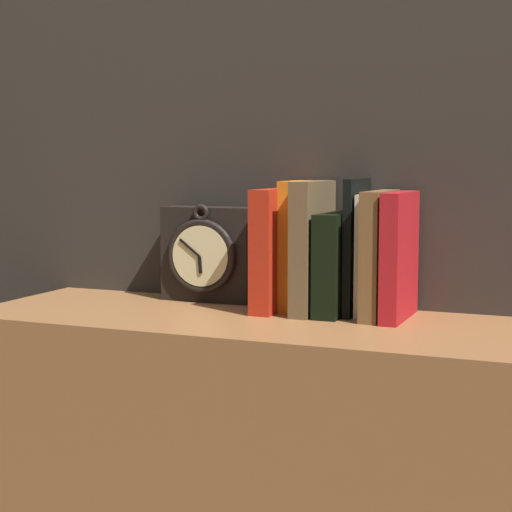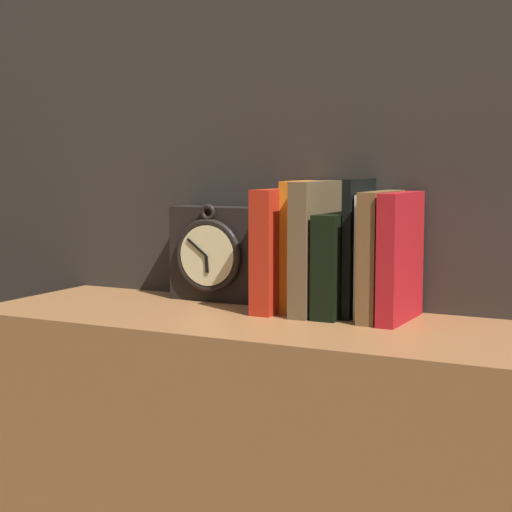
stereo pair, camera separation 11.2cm
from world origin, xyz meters
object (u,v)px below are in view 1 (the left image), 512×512
at_px(book_slot2_brown, 313,247).
at_px(book_slot5_cream, 367,254).
at_px(book_slot3_black, 337,264).
at_px(book_slot4_black, 356,247).
at_px(clock, 208,254).
at_px(book_slot0_red, 274,250).
at_px(book_slot6_brown, 380,254).
at_px(book_slot7_red, 400,256).
at_px(book_slot1_orange, 297,245).

relative_size(book_slot2_brown, book_slot5_cream, 1.10).
bearing_deg(book_slot3_black, book_slot4_black, 25.00).
distance_m(clock, book_slot0_red, 0.15).
relative_size(book_slot4_black, book_slot6_brown, 1.09).
relative_size(book_slot3_black, book_slot7_red, 0.82).
bearing_deg(book_slot4_black, book_slot6_brown, -19.98).
relative_size(book_slot6_brown, book_slot7_red, 1.01).
bearing_deg(book_slot3_black, book_slot7_red, -2.48).
xyz_separation_m(book_slot3_black, book_slot6_brown, (0.07, -0.00, 0.02)).
bearing_deg(book_slot6_brown, book_slot4_black, 160.02).
bearing_deg(clock, book_slot2_brown, -10.90).
height_order(book_slot1_orange, book_slot6_brown, book_slot1_orange).
bearing_deg(clock, book_slot5_cream, -4.35).
distance_m(book_slot2_brown, book_slot6_brown, 0.12).
height_order(book_slot1_orange, book_slot4_black, book_slot4_black).
xyz_separation_m(book_slot0_red, book_slot4_black, (0.14, 0.02, 0.01)).
distance_m(book_slot1_orange, book_slot3_black, 0.08).
height_order(clock, book_slot5_cream, book_slot5_cream).
relative_size(book_slot0_red, book_slot6_brown, 1.00).
bearing_deg(book_slot5_cream, book_slot6_brown, -35.87).
bearing_deg(book_slot4_black, book_slot2_brown, -167.88).
relative_size(book_slot1_orange, book_slot5_cream, 1.10).
xyz_separation_m(book_slot1_orange, book_slot6_brown, (0.15, -0.02, -0.01)).
distance_m(book_slot0_red, book_slot5_cream, 0.16).
height_order(clock, book_slot2_brown, book_slot2_brown).
bearing_deg(book_slot6_brown, book_slot0_red, 179.97).
bearing_deg(book_slot4_black, book_slot0_red, -173.67).
bearing_deg(book_slot6_brown, book_slot5_cream, 144.13).
distance_m(book_slot1_orange, book_slot7_red, 0.19).
distance_m(book_slot1_orange, book_slot5_cream, 0.13).
height_order(book_slot4_black, book_slot7_red, book_slot4_black).
relative_size(book_slot1_orange, book_slot6_brown, 1.07).
bearing_deg(book_slot2_brown, book_slot1_orange, 150.59).
distance_m(clock, book_slot6_brown, 0.33).
height_order(book_slot0_red, book_slot3_black, book_slot0_red).
xyz_separation_m(book_slot0_red, book_slot1_orange, (0.03, 0.02, 0.01)).
bearing_deg(book_slot1_orange, book_slot4_black, -2.24).
distance_m(book_slot0_red, book_slot7_red, 0.22).
relative_size(book_slot0_red, book_slot2_brown, 0.94).
distance_m(book_slot4_black, book_slot5_cream, 0.02).
bearing_deg(book_slot6_brown, book_slot7_red, -4.63).
height_order(book_slot0_red, book_slot1_orange, book_slot1_orange).
xyz_separation_m(book_slot2_brown, book_slot5_cream, (0.09, 0.02, -0.01)).
relative_size(book_slot1_orange, book_slot4_black, 0.98).
bearing_deg(book_slot7_red, book_slot5_cream, 160.34).
bearing_deg(book_slot5_cream, book_slot3_black, -160.84).
relative_size(book_slot0_red, book_slot7_red, 1.01).
bearing_deg(book_slot5_cream, book_slot1_orange, 179.31).
bearing_deg(book_slot1_orange, book_slot3_black, -13.19).
xyz_separation_m(clock, book_slot0_red, (0.15, -0.04, 0.02)).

